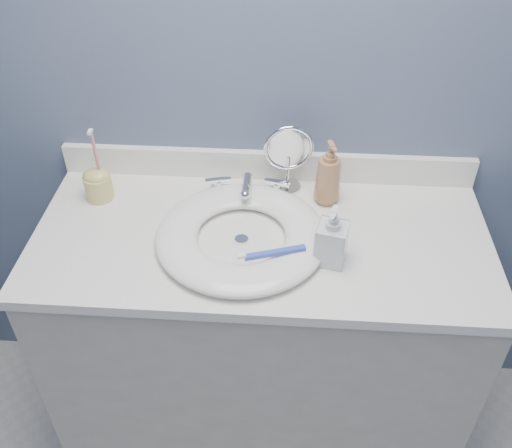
# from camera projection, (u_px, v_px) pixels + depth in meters

# --- Properties ---
(back_wall) EXTENTS (2.20, 0.02, 2.40)m
(back_wall) POSITION_uv_depth(u_px,v_px,m) (268.00, 77.00, 1.53)
(back_wall) COLOR slate
(back_wall) RESTS_ON ground
(vanity_cabinet) EXTENTS (1.20, 0.55, 0.85)m
(vanity_cabinet) POSITION_uv_depth(u_px,v_px,m) (260.00, 342.00, 1.81)
(vanity_cabinet) COLOR beige
(vanity_cabinet) RESTS_ON ground
(countertop) EXTENTS (1.22, 0.57, 0.03)m
(countertop) POSITION_uv_depth(u_px,v_px,m) (261.00, 238.00, 1.53)
(countertop) COLOR white
(countertop) RESTS_ON vanity_cabinet
(backsplash) EXTENTS (1.22, 0.02, 0.09)m
(backsplash) POSITION_uv_depth(u_px,v_px,m) (267.00, 165.00, 1.69)
(backsplash) COLOR white
(backsplash) RESTS_ON countertop
(basin) EXTENTS (0.45, 0.45, 0.04)m
(basin) POSITION_uv_depth(u_px,v_px,m) (241.00, 235.00, 1.49)
(basin) COLOR white
(basin) RESTS_ON countertop
(drain) EXTENTS (0.04, 0.04, 0.01)m
(drain) POSITION_uv_depth(u_px,v_px,m) (241.00, 240.00, 1.50)
(drain) COLOR silver
(drain) RESTS_ON countertop
(faucet) EXTENTS (0.25, 0.13, 0.07)m
(faucet) POSITION_uv_depth(u_px,v_px,m) (247.00, 188.00, 1.63)
(faucet) COLOR silver
(faucet) RESTS_ON countertop
(makeup_mirror) EXTENTS (0.14, 0.08, 0.21)m
(makeup_mirror) POSITION_uv_depth(u_px,v_px,m) (288.00, 155.00, 1.61)
(makeup_mirror) COLOR silver
(makeup_mirror) RESTS_ON countertop
(soap_bottle_amber) EXTENTS (0.09, 0.09, 0.19)m
(soap_bottle_amber) POSITION_uv_depth(u_px,v_px,m) (329.00, 173.00, 1.57)
(soap_bottle_amber) COLOR #A8734C
(soap_bottle_amber) RESTS_ON countertop
(soap_bottle_clear) EXTENTS (0.09, 0.09, 0.17)m
(soap_bottle_clear) POSITION_uv_depth(u_px,v_px,m) (332.00, 235.00, 1.39)
(soap_bottle_clear) COLOR silver
(soap_bottle_clear) RESTS_ON countertop
(toothbrush_holder) EXTENTS (0.08, 0.08, 0.23)m
(toothbrush_holder) POSITION_uv_depth(u_px,v_px,m) (98.00, 183.00, 1.61)
(toothbrush_holder) COLOR #D5C36A
(toothbrush_holder) RESTS_ON countertop
(toothbrush_lying) EXTENTS (0.17, 0.07, 0.02)m
(toothbrush_lying) POSITION_uv_depth(u_px,v_px,m) (272.00, 253.00, 1.40)
(toothbrush_lying) COLOR #364CC0
(toothbrush_lying) RESTS_ON basin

